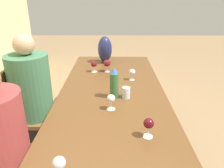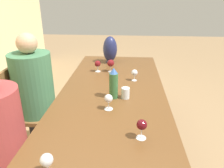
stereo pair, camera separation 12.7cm
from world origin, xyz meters
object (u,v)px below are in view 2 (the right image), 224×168
at_px(water_bottle, 114,83).
at_px(wine_glass_4, 108,99).
at_px(water_tumbler, 125,93).
at_px(wine_glass_5, 98,64).
at_px(vase, 110,49).
at_px(wine_glass_1, 47,161).
at_px(wine_glass_2, 134,73).
at_px(person_near, 0,138).
at_px(wine_glass_3, 111,63).
at_px(person_far, 36,93).
at_px(chair_far, 30,108).
at_px(wine_glass_0, 142,125).

bearing_deg(water_bottle, wine_glass_4, 173.26).
relative_size(water_tumbler, wine_glass_4, 0.76).
relative_size(water_tumbler, wine_glass_5, 0.73).
height_order(vase, wine_glass_1, vase).
distance_m(vase, wine_glass_2, 0.71).
bearing_deg(wine_glass_5, wine_glass_1, 178.64).
bearing_deg(vase, person_near, 157.26).
relative_size(water_bottle, vase, 0.80).
xyz_separation_m(wine_glass_3, person_far, (-0.54, 0.70, -0.16)).
bearing_deg(water_tumbler, water_bottle, 88.57).
distance_m(wine_glass_1, wine_glass_2, 1.42).
xyz_separation_m(vase, wine_glass_4, (-1.27, -0.10, -0.09)).
bearing_deg(vase, chair_far, 140.33).
relative_size(water_bottle, person_near, 0.23).
bearing_deg(wine_glass_5, person_near, 155.66).
bearing_deg(chair_far, vase, -39.67).
bearing_deg(vase, water_tumbler, -167.84).
bearing_deg(wine_glass_0, chair_far, 56.59).
relative_size(wine_glass_0, wine_glass_3, 0.92).
xyz_separation_m(wine_glass_2, person_far, (-0.28, 0.98, -0.14)).
bearing_deg(wine_glass_1, wine_glass_5, -1.36).
xyz_separation_m(water_tumbler, wine_glass_5, (0.68, 0.34, 0.05)).
bearing_deg(water_bottle, person_near, 124.04).
bearing_deg(wine_glass_3, wine_glass_1, 173.17).
height_order(chair_far, person_far, person_far).
bearing_deg(wine_glass_1, wine_glass_3, -6.83).
height_order(wine_glass_0, wine_glass_3, wine_glass_3).
xyz_separation_m(water_tumbler, chair_far, (0.15, 0.98, -0.27)).
height_order(wine_glass_3, person_near, person_near).
xyz_separation_m(wine_glass_1, wine_glass_2, (1.34, -0.47, -0.00)).
relative_size(wine_glass_0, wine_glass_2, 1.11).
distance_m(water_bottle, wine_glass_5, 0.72).
relative_size(wine_glass_1, wine_glass_5, 0.94).
distance_m(water_tumbler, wine_glass_4, 0.25).
distance_m(water_tumbler, wine_glass_3, 0.72).
bearing_deg(wine_glass_4, person_near, 112.58).
distance_m(wine_glass_2, wine_glass_5, 0.50).
height_order(wine_glass_4, wine_glass_5, wine_glass_5).
xyz_separation_m(water_tumbler, wine_glass_2, (0.43, -0.09, 0.04)).
relative_size(vase, person_far, 0.27).
bearing_deg(person_near, wine_glass_4, -67.42).
distance_m(vase, person_far, 1.15).
height_order(wine_glass_0, wine_glass_2, wine_glass_0).
bearing_deg(wine_glass_5, person_far, 134.30).
xyz_separation_m(water_tumbler, person_far, (0.15, 0.89, -0.11)).
height_order(wine_glass_5, person_near, person_near).
bearing_deg(chair_far, wine_glass_5, -49.96).
distance_m(water_bottle, person_far, 0.82).
distance_m(water_tumbler, wine_glass_0, 0.59).
xyz_separation_m(wine_glass_1, chair_far, (1.06, 0.60, -0.31)).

